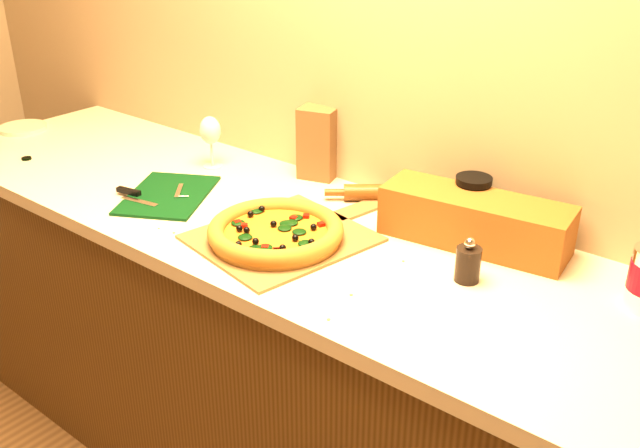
{
  "coord_description": "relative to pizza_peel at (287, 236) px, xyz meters",
  "views": [
    {
      "loc": [
        0.97,
        0.18,
        1.7
      ],
      "look_at": [
        0.01,
        1.38,
        0.96
      ],
      "focal_mm": 40.0,
      "sensor_mm": 36.0,
      "label": 1
    }
  ],
  "objects": [
    {
      "name": "cabinet",
      "position": [
        0.08,
        0.07,
        -0.47
      ],
      "size": [
        2.8,
        0.65,
        0.86
      ],
      "primitive_type": "cube",
      "color": "#41280D",
      "rests_on": "ground"
    },
    {
      "name": "countertop",
      "position": [
        0.08,
        0.07,
        -0.02
      ],
      "size": [
        2.84,
        0.68,
        0.04
      ],
      "primitive_type": "cube",
      "color": "beige",
      "rests_on": "cabinet"
    },
    {
      "name": "pizza_peel",
      "position": [
        0.0,
        0.0,
        0.0
      ],
      "size": [
        0.42,
        0.56,
        0.01
      ],
      "rotation": [
        0.0,
        0.0,
        -0.19
      ],
      "color": "brown",
      "rests_on": "countertop"
    },
    {
      "name": "pizza",
      "position": [
        -0.0,
        -0.04,
        0.03
      ],
      "size": [
        0.33,
        0.33,
        0.05
      ],
      "color": "#C38430",
      "rests_on": "pizza_peel"
    },
    {
      "name": "cutting_board",
      "position": [
        -0.43,
        -0.02,
        0.0
      ],
      "size": [
        0.33,
        0.37,
        0.02
      ],
      "rotation": [
        0.0,
        0.0,
        0.5
      ],
      "color": "black",
      "rests_on": "countertop"
    },
    {
      "name": "bottle_cap",
      "position": [
        -1.01,
        -0.11,
        -0.0
      ],
      "size": [
        0.03,
        0.03,
        0.01
      ],
      "primitive_type": "cylinder",
      "rotation": [
        0.0,
        0.0,
        -0.0
      ],
      "color": "black",
      "rests_on": "countertop"
    },
    {
      "name": "pepper_grinder",
      "position": [
        0.45,
        0.09,
        0.04
      ],
      "size": [
        0.06,
        0.06,
        0.11
      ],
      "color": "black",
      "rests_on": "countertop"
    },
    {
      "name": "rolling_pin",
      "position": [
        0.06,
        0.35,
        0.02
      ],
      "size": [
        0.28,
        0.23,
        0.05
      ],
      "rotation": [
        0.0,
        0.0,
        0.69
      ],
      "color": "#603010",
      "rests_on": "countertop"
    },
    {
      "name": "bread_bag",
      "position": [
        0.37,
        0.26,
        0.06
      ],
      "size": [
        0.47,
        0.2,
        0.12
      ],
      "primitive_type": "cube",
      "rotation": [
        0.0,
        0.0,
        0.13
      ],
      "color": "brown",
      "rests_on": "countertop"
    },
    {
      "name": "wine_glass",
      "position": [
        -0.5,
        0.22,
        0.11
      ],
      "size": [
        0.07,
        0.07,
        0.16
      ],
      "color": "silver",
      "rests_on": "countertop"
    },
    {
      "name": "paper_bag",
      "position": [
        -0.19,
        0.36,
        0.1
      ],
      "size": [
        0.13,
        0.11,
        0.21
      ],
      "primitive_type": "cube",
      "rotation": [
        0.0,
        0.0,
        0.29
      ],
      "color": "brown",
      "rests_on": "countertop"
    },
    {
      "name": "dark_jar",
      "position": [
        0.33,
        0.33,
        0.07
      ],
      "size": [
        0.09,
        0.09,
        0.14
      ],
      "color": "black",
      "rests_on": "countertop"
    },
    {
      "name": "side_plate",
      "position": [
        -1.29,
        0.05,
        0.0
      ],
      "size": [
        0.19,
        0.19,
        0.02
      ],
      "primitive_type": "cylinder",
      "rotation": [
        0.0,
        0.0,
        0.18
      ],
      "color": "beige",
      "rests_on": "countertop"
    }
  ]
}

